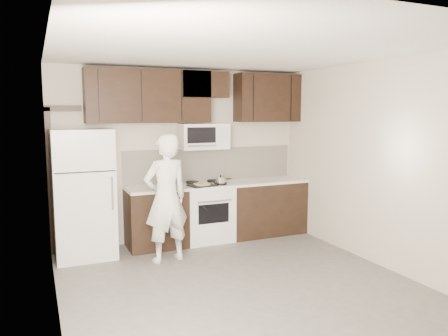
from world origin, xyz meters
TOP-DOWN VIEW (x-y plane):
  - floor at (0.00, 0.00)m, footprint 4.50×4.50m
  - back_wall at (0.00, 2.25)m, footprint 4.00×0.00m
  - ceiling at (0.00, 0.00)m, footprint 4.50×4.50m
  - counter_run at (0.60, 1.94)m, footprint 2.95×0.64m
  - stove at (0.30, 1.94)m, footprint 0.76×0.66m
  - backsplash at (0.50, 2.24)m, footprint 2.90×0.02m
  - upper_cabinets at (0.21, 2.08)m, footprint 3.48×0.35m
  - microwave at (0.30, 2.06)m, footprint 0.76×0.42m
  - refrigerator at (-1.55, 1.89)m, footprint 0.80×0.76m
  - door_trim at (-1.92, 2.21)m, footprint 0.50×0.08m
  - saucepan at (0.48, 1.79)m, footprint 0.27×0.16m
  - baking_tray at (0.17, 1.78)m, footprint 0.43×0.35m
  - pizza at (0.17, 1.78)m, footprint 0.30×0.30m
  - person at (-0.55, 1.25)m, footprint 0.71×0.54m

SIDE VIEW (x-z plane):
  - floor at x=0.00m, z-range 0.00..0.00m
  - counter_run at x=0.60m, z-range 0.00..0.91m
  - stove at x=0.30m, z-range -0.01..0.93m
  - person at x=-0.55m, z-range 0.00..1.75m
  - refrigerator at x=-1.55m, z-range 0.00..1.80m
  - baking_tray at x=0.17m, z-range 0.91..0.93m
  - pizza at x=0.17m, z-range 0.93..0.95m
  - saucepan at x=0.48m, z-range 0.90..1.05m
  - backsplash at x=0.50m, z-range 0.91..1.45m
  - door_trim at x=-1.92m, z-range 0.19..2.31m
  - back_wall at x=0.00m, z-range -0.65..3.35m
  - microwave at x=0.30m, z-range 1.45..1.85m
  - upper_cabinets at x=0.21m, z-range 1.89..2.67m
  - ceiling at x=0.00m, z-range 2.70..2.70m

